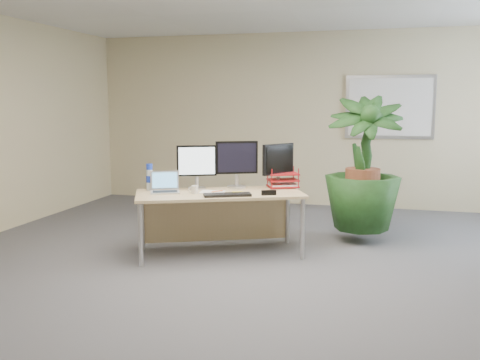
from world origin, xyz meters
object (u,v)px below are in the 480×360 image
(monitor_left, at_px, (197,164))
(laptop, at_px, (165,187))
(floor_plant, at_px, (363,178))
(desk, at_px, (219,204))
(monitor_right, at_px, (237,161))

(monitor_left, xyz_separation_m, laptop, (-0.27, -0.27, -0.22))
(monitor_left, bearing_deg, floor_plant, 24.52)
(desk, xyz_separation_m, laptop, (-0.53, -0.21, 0.20))
(floor_plant, relative_size, monitor_left, 3.10)
(desk, xyz_separation_m, monitor_right, (0.13, 0.26, 0.44))
(monitor_left, distance_m, monitor_right, 0.45)
(desk, xyz_separation_m, floor_plant, (1.48, 0.86, 0.22))
(desk, distance_m, laptop, 0.61)
(floor_plant, bearing_deg, desk, -149.96)
(desk, height_order, monitor_right, monitor_right)
(monitor_right, distance_m, laptop, 0.85)
(monitor_right, bearing_deg, desk, -117.09)
(floor_plant, bearing_deg, laptop, -152.07)
(desk, relative_size, monitor_left, 3.94)
(floor_plant, bearing_deg, monitor_right, -156.11)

